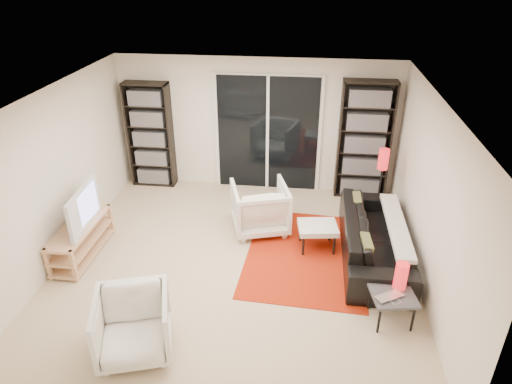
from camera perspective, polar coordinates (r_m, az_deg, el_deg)
floor at (r=6.63m, az=-2.48°, el=-8.75°), size 5.00×5.00×0.00m
wall_back at (r=8.28m, az=0.12°, el=8.39°), size 5.00×0.02×2.40m
wall_front at (r=4.00m, az=-8.76°, el=-16.02°), size 5.00×0.02×2.40m
wall_left at (r=6.85m, az=-23.84°, el=1.61°), size 0.02×5.00×2.40m
wall_right at (r=6.13m, az=21.00°, el=-0.82°), size 0.02×5.00×2.40m
ceiling at (r=5.55m, az=-2.99°, el=11.58°), size 5.00×5.00×0.02m
sliding_door at (r=8.27m, az=1.47°, el=7.26°), size 1.92×0.08×2.16m
bookshelf_left at (r=8.64m, az=-13.07°, el=6.91°), size 0.80×0.30×1.95m
bookshelf_right at (r=8.18m, az=13.39°, el=6.25°), size 0.90×0.30×2.10m
tv_stand at (r=7.11m, az=-20.95°, el=-5.52°), size 0.42×1.31×0.50m
tv at (r=6.84m, az=-21.53°, el=-1.83°), size 0.21×1.01×0.58m
rug at (r=6.82m, az=6.31°, el=-7.71°), size 1.84×2.41×0.01m
sofa at (r=6.77m, az=14.64°, el=-5.49°), size 0.90×2.28×0.66m
armchair_back at (r=7.17m, az=0.49°, el=-1.94°), size 1.05×1.07×0.78m
armchair_front at (r=5.31m, az=-15.10°, el=-15.81°), size 0.98×1.00×0.73m
ottoman at (r=6.79m, az=7.71°, el=-4.52°), size 0.62×0.54×0.40m
side_table at (r=5.73m, az=16.71°, el=-12.39°), size 0.58×0.58×0.40m
laptop at (r=5.61m, az=16.65°, el=-12.70°), size 0.40×0.36×0.03m
table_lamp at (r=5.71m, az=17.67°, el=-9.95°), size 0.15×0.15×0.35m
floor_lamp at (r=7.53m, az=15.52°, el=2.98°), size 0.18×0.18×1.23m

